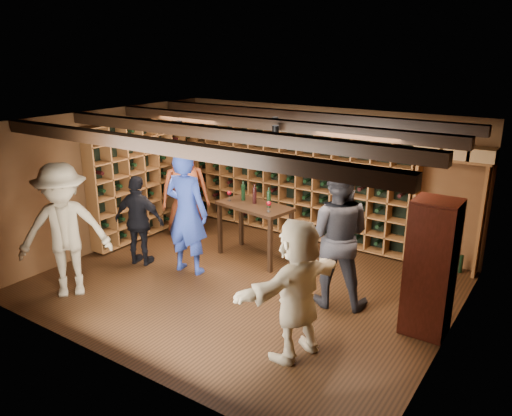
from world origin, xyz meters
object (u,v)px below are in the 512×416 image
Objects in this scene: man_blue_shirt at (187,213)px; guest_beige at (297,289)px; guest_khaki at (64,231)px; tasting_table at (255,212)px; guest_red_floral at (185,189)px; man_grey_suit at (336,236)px; guest_woman_black at (139,221)px; display_cabinet at (430,270)px.

man_blue_shirt is 2.84m from guest_beige.
guest_khaki reaches higher than tasting_table.
guest_red_floral is (-1.13, 1.23, -0.07)m from man_blue_shirt.
guest_red_floral is 0.94× the size of guest_khaki.
guest_woman_black is at bearing -8.20° from man_grey_suit.
man_grey_suit is (2.43, 0.34, 0.02)m from man_blue_shirt.
guest_woman_black is 0.89× the size of guest_beige.
guest_red_floral is 4.41m from guest_beige.
guest_red_floral reaches higher than tasting_table.
guest_red_floral reaches higher than guest_beige.
tasting_table is (0.59, 1.05, -0.16)m from man_blue_shirt.
man_grey_suit is 3.35m from guest_woman_black.
man_blue_shirt is 1.32× the size of guest_woman_black.
guest_beige is at bearing 150.36° from man_blue_shirt.
man_blue_shirt is 1.47× the size of tasting_table.
man_grey_suit is 1.03× the size of guest_khaki.
man_grey_suit is at bearing -12.19° from tasting_table.
tasting_table is (-3.15, 0.75, -0.01)m from display_cabinet.
tasting_table is (-1.84, 0.71, -0.18)m from man_grey_suit.
man_grey_suit reaches higher than guest_beige.
display_cabinet is 1.27× the size of tasting_table.
display_cabinet is at bearing 177.33° from man_blue_shirt.
man_blue_shirt is (-3.75, -0.30, 0.15)m from display_cabinet.
man_grey_suit is at bearing 178.34° from display_cabinet.
guest_woman_black is (-4.61, -0.52, -0.09)m from display_cabinet.
man_blue_shirt is at bearing -110.50° from tasting_table.
guest_khaki is at bearing 52.03° from man_blue_shirt.
display_cabinet reaches higher than guest_beige.
man_blue_shirt is 1.08× the size of guest_red_floral.
guest_khaki is 3.05m from tasting_table.
guest_woman_black is at bearing 7.27° from man_blue_shirt.
guest_khaki is (-3.38, -1.92, -0.03)m from man_grey_suit.
guest_red_floral is at bearing -176.85° from tasting_table.
tasting_table is (1.72, -0.18, -0.09)m from guest_red_floral.
guest_beige is 2.94m from tasting_table.
man_blue_shirt is 1.84m from guest_khaki.
guest_khaki is at bearing 11.79° from man_grey_suit.
tasting_table is at bearing 166.58° from display_cabinet.
man_grey_suit is 3.88m from guest_khaki.
guest_khaki reaches higher than guest_woman_black.
display_cabinet is at bearing 171.72° from guest_woman_black.
guest_red_floral is 1.48m from guest_woman_black.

